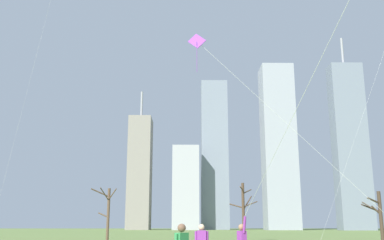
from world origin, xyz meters
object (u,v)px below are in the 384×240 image
Objects in this scene: kite_flyer_midfield_center_red at (286,151)px; bare_tree_leftmost at (379,214)px; kite_flyer_foreground_right_purple at (373,217)px; bare_tree_center at (244,210)px; bare_tree_right_of_center at (107,212)px.

bare_tree_leftmost is (15.45, 30.43, -1.07)m from kite_flyer_midfield_center_red.
kite_flyer_foreground_right_purple is 26.86m from bare_tree_center.
bare_tree_leftmost is at bearing 63.09° from kite_flyer_midfield_center_red.
kite_flyer_foreground_right_purple reaches higher than bare_tree_center.
bare_tree_center is (2.90, 33.42, -0.55)m from kite_flyer_midfield_center_red.
kite_flyer_foreground_right_purple is at bearing -56.94° from bare_tree_right_of_center.
bare_tree_leftmost is at bearing 66.44° from kite_flyer_foreground_right_purple.
kite_flyer_midfield_center_red is 2.24× the size of bare_tree_center.
kite_flyer_midfield_center_red is at bearing -127.30° from kite_flyer_foreground_right_purple.
kite_flyer_midfield_center_red is at bearing -94.95° from bare_tree_center.
kite_flyer_midfield_center_red is 2.74× the size of bare_tree_leftmost.
bare_tree_center is (-2.19, 26.75, 1.18)m from kite_flyer_foreground_right_purple.
kite_flyer_midfield_center_red reaches higher than kite_flyer_foreground_right_purple.
bare_tree_center reaches higher than bare_tree_leftmost.
bare_tree_center is 13.63m from bare_tree_right_of_center.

